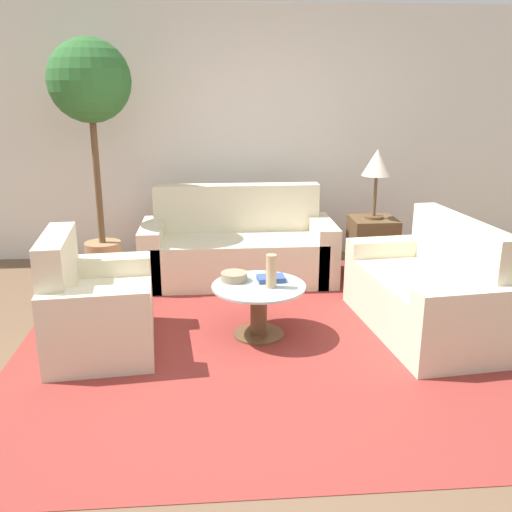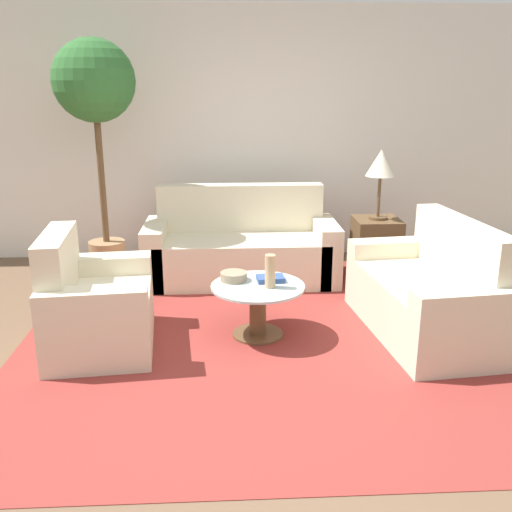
{
  "view_description": "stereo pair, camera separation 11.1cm",
  "coord_description": "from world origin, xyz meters",
  "px_view_note": "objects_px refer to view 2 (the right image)",
  "views": [
    {
      "loc": [
        -0.3,
        -3.18,
        1.82
      ],
      "look_at": [
        0.04,
        1.0,
        0.55
      ],
      "focal_mm": 40.0,
      "sensor_mm": 36.0,
      "label": 1
    },
    {
      "loc": [
        -0.19,
        -3.19,
        1.82
      ],
      "look_at": [
        0.04,
        1.0,
        0.55
      ],
      "focal_mm": 40.0,
      "sensor_mm": 36.0,
      "label": 2
    }
  ],
  "objects_px": {
    "book_stack": "(271,279)",
    "potted_plant": "(95,100)",
    "table_lamp": "(381,166)",
    "loveseat": "(432,297)",
    "bowl": "(234,276)",
    "coffee_table": "(258,303)",
    "vase": "(270,271)",
    "sofa_main": "(241,249)",
    "armchair": "(92,309)"
  },
  "relations": [
    {
      "from": "book_stack",
      "to": "potted_plant",
      "type": "bearing_deg",
      "value": 133.08
    },
    {
      "from": "table_lamp",
      "to": "book_stack",
      "type": "bearing_deg",
      "value": -132.14
    },
    {
      "from": "potted_plant",
      "to": "book_stack",
      "type": "bearing_deg",
      "value": -42.33
    },
    {
      "from": "loveseat",
      "to": "bowl",
      "type": "distance_m",
      "value": 1.5
    },
    {
      "from": "coffee_table",
      "to": "table_lamp",
      "type": "distance_m",
      "value": 1.99
    },
    {
      "from": "loveseat",
      "to": "coffee_table",
      "type": "distance_m",
      "value": 1.31
    },
    {
      "from": "loveseat",
      "to": "table_lamp",
      "type": "xyz_separation_m",
      "value": [
        -0.08,
        1.34,
        0.8
      ]
    },
    {
      "from": "vase",
      "to": "bowl",
      "type": "relative_size",
      "value": 1.23
    },
    {
      "from": "sofa_main",
      "to": "potted_plant",
      "type": "height_order",
      "value": "potted_plant"
    },
    {
      "from": "coffee_table",
      "to": "potted_plant",
      "type": "xyz_separation_m",
      "value": [
        -1.38,
        1.44,
        1.42
      ]
    },
    {
      "from": "sofa_main",
      "to": "table_lamp",
      "type": "relative_size",
      "value": 2.75
    },
    {
      "from": "coffee_table",
      "to": "bowl",
      "type": "xyz_separation_m",
      "value": [
        -0.18,
        0.11,
        0.17
      ]
    },
    {
      "from": "armchair",
      "to": "loveseat",
      "type": "distance_m",
      "value": 2.5
    },
    {
      "from": "coffee_table",
      "to": "book_stack",
      "type": "distance_m",
      "value": 0.21
    },
    {
      "from": "table_lamp",
      "to": "potted_plant",
      "type": "distance_m",
      "value": 2.68
    },
    {
      "from": "loveseat",
      "to": "coffee_table",
      "type": "xyz_separation_m",
      "value": [
        -1.31,
        0.0,
        -0.02
      ]
    },
    {
      "from": "table_lamp",
      "to": "vase",
      "type": "distance_m",
      "value": 1.88
    },
    {
      "from": "loveseat",
      "to": "book_stack",
      "type": "height_order",
      "value": "loveseat"
    },
    {
      "from": "bowl",
      "to": "book_stack",
      "type": "distance_m",
      "value": 0.28
    },
    {
      "from": "vase",
      "to": "coffee_table",
      "type": "bearing_deg",
      "value": 148.69
    },
    {
      "from": "loveseat",
      "to": "bowl",
      "type": "relative_size",
      "value": 7.55
    },
    {
      "from": "bowl",
      "to": "book_stack",
      "type": "bearing_deg",
      "value": -5.69
    },
    {
      "from": "armchair",
      "to": "book_stack",
      "type": "bearing_deg",
      "value": -86.8
    },
    {
      "from": "table_lamp",
      "to": "book_stack",
      "type": "xyz_separation_m",
      "value": [
        -1.13,
        -1.25,
        -0.67
      ]
    },
    {
      "from": "loveseat",
      "to": "vase",
      "type": "distance_m",
      "value": 1.25
    },
    {
      "from": "armchair",
      "to": "book_stack",
      "type": "relative_size",
      "value": 4.8
    },
    {
      "from": "table_lamp",
      "to": "vase",
      "type": "relative_size",
      "value": 2.68
    },
    {
      "from": "table_lamp",
      "to": "bowl",
      "type": "distance_m",
      "value": 1.97
    },
    {
      "from": "coffee_table",
      "to": "table_lamp",
      "type": "relative_size",
      "value": 1.05
    },
    {
      "from": "loveseat",
      "to": "book_stack",
      "type": "relative_size",
      "value": 7.09
    },
    {
      "from": "sofa_main",
      "to": "armchair",
      "type": "relative_size",
      "value": 1.78
    },
    {
      "from": "sofa_main",
      "to": "table_lamp",
      "type": "distance_m",
      "value": 1.54
    },
    {
      "from": "potted_plant",
      "to": "vase",
      "type": "relative_size",
      "value": 9.0
    },
    {
      "from": "loveseat",
      "to": "book_stack",
      "type": "xyz_separation_m",
      "value": [
        -1.21,
        0.09,
        0.13
      ]
    },
    {
      "from": "sofa_main",
      "to": "table_lamp",
      "type": "height_order",
      "value": "table_lamp"
    },
    {
      "from": "loveseat",
      "to": "vase",
      "type": "height_order",
      "value": "loveseat"
    },
    {
      "from": "potted_plant",
      "to": "vase",
      "type": "height_order",
      "value": "potted_plant"
    },
    {
      "from": "coffee_table",
      "to": "bowl",
      "type": "distance_m",
      "value": 0.27
    },
    {
      "from": "coffee_table",
      "to": "bowl",
      "type": "relative_size",
      "value": 3.47
    },
    {
      "from": "sofa_main",
      "to": "loveseat",
      "type": "xyz_separation_m",
      "value": [
        1.4,
        -1.36,
        -0.0
      ]
    },
    {
      "from": "potted_plant",
      "to": "table_lamp",
      "type": "bearing_deg",
      "value": -2.27
    },
    {
      "from": "sofa_main",
      "to": "loveseat",
      "type": "height_order",
      "value": "sofa_main"
    },
    {
      "from": "coffee_table",
      "to": "book_stack",
      "type": "relative_size",
      "value": 3.26
    },
    {
      "from": "loveseat",
      "to": "vase",
      "type": "xyz_separation_m",
      "value": [
        -1.23,
        -0.05,
        0.24
      ]
    },
    {
      "from": "armchair",
      "to": "coffee_table",
      "type": "relative_size",
      "value": 1.47
    },
    {
      "from": "sofa_main",
      "to": "vase",
      "type": "bearing_deg",
      "value": -83.05
    },
    {
      "from": "loveseat",
      "to": "bowl",
      "type": "xyz_separation_m",
      "value": [
        -1.49,
        0.12,
        0.15
      ]
    },
    {
      "from": "sofa_main",
      "to": "loveseat",
      "type": "bearing_deg",
      "value": -44.16
    },
    {
      "from": "vase",
      "to": "loveseat",
      "type": "bearing_deg",
      "value": 2.34
    },
    {
      "from": "table_lamp",
      "to": "book_stack",
      "type": "relative_size",
      "value": 3.1
    }
  ]
}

